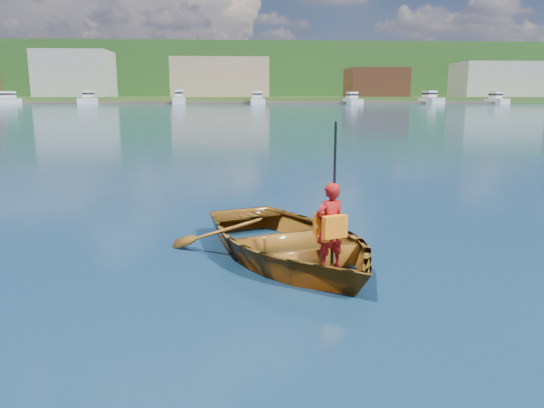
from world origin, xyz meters
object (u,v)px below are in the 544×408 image
rowboat (289,241)px  marina_yachts (257,100)px  child_paddler (330,226)px  dock (216,103)px

rowboat → marina_yachts: size_ratio=0.03×
child_paddler → dock: size_ratio=0.01×
rowboat → dock: dock is taller
child_paddler → marina_yachts: (4.35, 144.43, 0.63)m
dock → marina_yachts: (11.71, -4.66, 0.92)m
child_paddler → dock: bearing=92.8°
dock → marina_yachts: size_ratio=1.14×
child_paddler → rowboat: bearing=121.5°
child_paddler → marina_yachts: marina_yachts is taller
rowboat → marina_yachts: 143.74m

